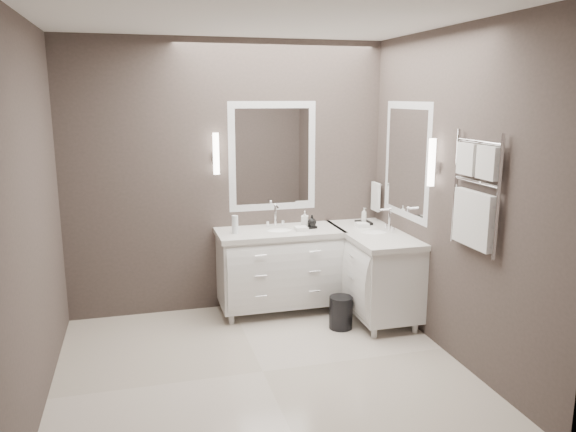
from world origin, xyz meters
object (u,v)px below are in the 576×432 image
object	(u,v)px
vanity_right	(373,268)
towel_ladder	(475,199)
vanity_back	(279,265)
waste_bin	(341,312)

from	to	relation	value
vanity_right	towel_ladder	bearing A→B (deg)	-80.16
vanity_back	towel_ladder	world-z (taller)	towel_ladder
waste_bin	towel_ladder	bearing A→B (deg)	-58.22
towel_ladder	waste_bin	distance (m)	1.75
vanity_right	waste_bin	bearing A→B (deg)	-149.54
vanity_back	towel_ladder	size ratio (longest dim) A/B	1.38
vanity_back	vanity_right	distance (m)	0.93
towel_ladder	vanity_back	bearing A→B (deg)	124.10
towel_ladder	waste_bin	bearing A→B (deg)	121.78
vanity_right	waste_bin	size ratio (longest dim) A/B	4.02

